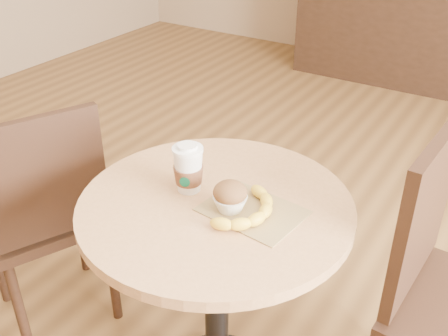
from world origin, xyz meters
name	(u,v)px	position (x,y,z in m)	size (l,w,h in m)	color
cafe_table	(216,266)	(0.03, -0.02, 0.54)	(0.71, 0.71, 0.75)	black
chair_left	(45,213)	(-0.63, -0.06, 0.48)	(0.51, 0.51, 0.88)	black
kraft_bag	(253,211)	(0.13, -0.01, 0.75)	(0.24, 0.18, 0.00)	olive
coffee_cup	(188,170)	(-0.06, -0.01, 0.81)	(0.08, 0.08, 0.13)	white
muffin	(230,197)	(0.08, -0.04, 0.79)	(0.09, 0.09, 0.08)	white
banana	(251,210)	(0.13, -0.03, 0.77)	(0.12, 0.23, 0.03)	yellow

